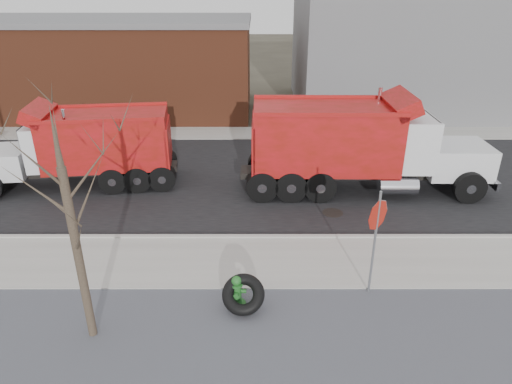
{
  "coord_description": "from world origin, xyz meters",
  "views": [
    {
      "loc": [
        0.4,
        -10.43,
        7.13
      ],
      "look_at": [
        0.41,
        1.9,
        1.4
      ],
      "focal_mm": 32.0,
      "sensor_mm": 36.0,
      "label": 1
    }
  ],
  "objects_px": {
    "stop_sign": "(377,226)",
    "fire_hydrant": "(237,292)",
    "dump_truck_red_b": "(83,145)",
    "truck_tire": "(243,294)",
    "dump_truck_red_a": "(357,143)"
  },
  "relations": [
    {
      "from": "stop_sign",
      "to": "fire_hydrant",
      "type": "bearing_deg",
      "value": 167.37
    },
    {
      "from": "stop_sign",
      "to": "dump_truck_red_b",
      "type": "relative_size",
      "value": 0.37
    },
    {
      "from": "fire_hydrant",
      "to": "truck_tire",
      "type": "height_order",
      "value": "truck_tire"
    },
    {
      "from": "truck_tire",
      "to": "fire_hydrant",
      "type": "bearing_deg",
      "value": 134.35
    },
    {
      "from": "truck_tire",
      "to": "dump_truck_red_b",
      "type": "bearing_deg",
      "value": 129.78
    },
    {
      "from": "fire_hydrant",
      "to": "truck_tire",
      "type": "xyz_separation_m",
      "value": [
        0.16,
        -0.17,
        0.06
      ]
    },
    {
      "from": "stop_sign",
      "to": "dump_truck_red_b",
      "type": "bearing_deg",
      "value": 123.1
    },
    {
      "from": "truck_tire",
      "to": "stop_sign",
      "type": "xyz_separation_m",
      "value": [
        3.12,
        0.65,
        1.47
      ]
    },
    {
      "from": "stop_sign",
      "to": "dump_truck_red_a",
      "type": "bearing_deg",
      "value": 61.65
    },
    {
      "from": "truck_tire",
      "to": "stop_sign",
      "type": "distance_m",
      "value": 3.51
    },
    {
      "from": "dump_truck_red_a",
      "to": "dump_truck_red_b",
      "type": "xyz_separation_m",
      "value": [
        -10.03,
        0.42,
        -0.22
      ]
    },
    {
      "from": "dump_truck_red_b",
      "to": "stop_sign",
      "type": "bearing_deg",
      "value": 136.85
    },
    {
      "from": "fire_hydrant",
      "to": "dump_truck_red_a",
      "type": "height_order",
      "value": "dump_truck_red_a"
    },
    {
      "from": "dump_truck_red_a",
      "to": "dump_truck_red_b",
      "type": "height_order",
      "value": "dump_truck_red_a"
    },
    {
      "from": "fire_hydrant",
      "to": "stop_sign",
      "type": "distance_m",
      "value": 3.66
    }
  ]
}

